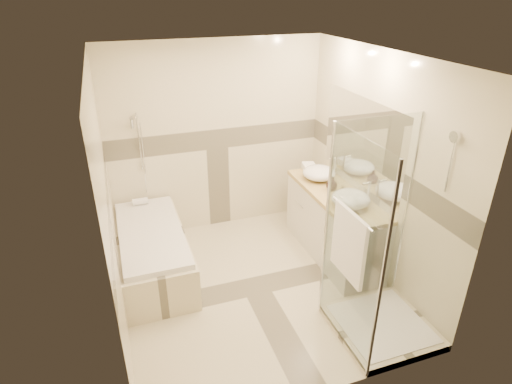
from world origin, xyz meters
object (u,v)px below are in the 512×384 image
object	(u,v)px
vanity	(334,224)
bathtub	(153,249)
vessel_sink_near	(319,173)
amenity_bottle_a	(342,192)
amenity_bottle_b	(332,183)
shower_enclosure	(372,287)
vessel_sink_far	(351,199)

from	to	relation	value
vanity	bathtub	bearing A→B (deg)	170.75
vanity	vessel_sink_near	world-z (taller)	vessel_sink_near
vessel_sink_near	amenity_bottle_a	xyz separation A→B (m)	(0.00, -0.57, -0.01)
vanity	amenity_bottle_b	xyz separation A→B (m)	(-0.02, 0.09, 0.51)
bathtub	vanity	bearing A→B (deg)	-9.25
vessel_sink_near	amenity_bottle_a	bearing A→B (deg)	-90.00
vanity	amenity_bottle_a	world-z (taller)	amenity_bottle_a
shower_enclosure	amenity_bottle_a	bearing A→B (deg)	76.37
vessel_sink_near	vessel_sink_far	world-z (taller)	vessel_sink_far
bathtub	amenity_bottle_b	xyz separation A→B (m)	(2.13, -0.26, 0.63)
vessel_sink_near	bathtub	bearing A→B (deg)	-177.91
bathtub	shower_enclosure	distance (m)	2.47
vanity	shower_enclosure	size ratio (longest dim) A/B	0.79
vessel_sink_near	vanity	bearing A→B (deg)	-87.33
bathtub	vessel_sink_near	distance (m)	2.22
bathtub	vessel_sink_near	world-z (taller)	vessel_sink_near
shower_enclosure	amenity_bottle_a	distance (m)	1.23
vanity	shower_enclosure	world-z (taller)	shower_enclosure
vanity	amenity_bottle_b	distance (m)	0.52
vessel_sink_near	amenity_bottle_a	size ratio (longest dim) A/B	2.72
bathtub	vanity	world-z (taller)	vanity
shower_enclosure	amenity_bottle_b	distance (m)	1.46
vessel_sink_far	amenity_bottle_b	size ratio (longest dim) A/B	2.52
amenity_bottle_a	vessel_sink_near	bearing A→B (deg)	90.00
shower_enclosure	vessel_sink_far	world-z (taller)	shower_enclosure
vanity	vessel_sink_near	size ratio (longest dim) A/B	3.93
bathtub	amenity_bottle_a	distance (m)	2.27
vanity	amenity_bottle_a	xyz separation A→B (m)	(-0.02, -0.15, 0.50)
vanity	amenity_bottle_b	bearing A→B (deg)	101.99
shower_enclosure	bathtub	bearing A→B (deg)	138.90
vessel_sink_near	amenity_bottle_b	size ratio (longest dim) A/B	2.43
amenity_bottle_b	vanity	bearing A→B (deg)	-78.01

